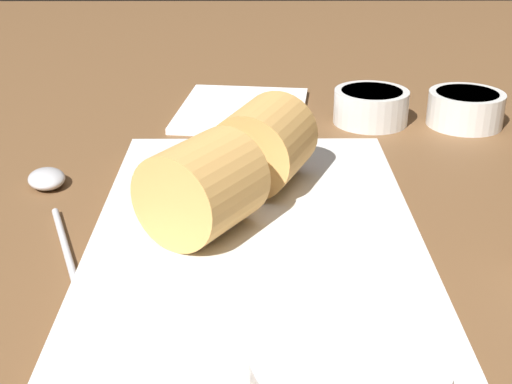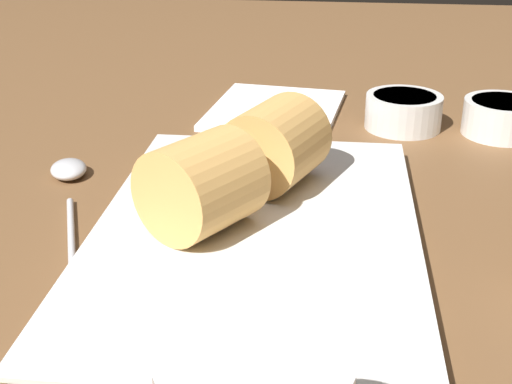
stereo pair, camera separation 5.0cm
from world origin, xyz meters
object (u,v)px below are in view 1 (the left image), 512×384
object	(u,v)px
dipping_bowl_near	(371,105)
spoon	(49,189)
dipping_bowl_far	(466,107)
napkin	(239,110)
serving_plate	(256,236)

from	to	relation	value
dipping_bowl_near	spoon	xyz separation A→B (cm)	(16.88, -27.31, -1.20)
dipping_bowl_far	napkin	bearing A→B (deg)	-99.87
dipping_bowl_near	dipping_bowl_far	distance (cm)	9.14
dipping_bowl_far	serving_plate	bearing A→B (deg)	-40.32
serving_plate	napkin	size ratio (longest dim) A/B	2.03
spoon	dipping_bowl_far	bearing A→B (deg)	113.92
spoon	napkin	bearing A→B (deg)	144.48
dipping_bowl_far	napkin	size ratio (longest dim) A/B	0.45
spoon	napkin	world-z (taller)	spoon
dipping_bowl_far	spoon	xyz separation A→B (cm)	(16.15, -36.41, -1.20)
serving_plate	dipping_bowl_near	world-z (taller)	dipping_bowl_near
serving_plate	dipping_bowl_near	xyz separation A→B (cm)	(-24.92, 11.43, 1.02)
napkin	dipping_bowl_far	bearing A→B (deg)	80.13
dipping_bowl_far	spoon	bearing A→B (deg)	-66.08
serving_plate	spoon	world-z (taller)	serving_plate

